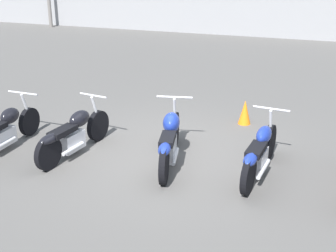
# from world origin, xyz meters

# --- Properties ---
(ground_plane) EXTENTS (60.00, 60.00, 0.00)m
(ground_plane) POSITION_xyz_m (0.00, 0.00, 0.00)
(ground_plane) COLOR #514F4C
(fence_back) EXTENTS (40.00, 0.04, 1.79)m
(fence_back) POSITION_xyz_m (0.00, 12.09, 0.90)
(fence_back) COLOR gray
(fence_back) RESTS_ON ground_plane
(motorcycle_slot_0) EXTENTS (0.67, 2.03, 0.94)m
(motorcycle_slot_0) POSITION_xyz_m (-3.07, -0.70, 0.39)
(motorcycle_slot_0) COLOR black
(motorcycle_slot_0) RESTS_ON ground_plane
(motorcycle_slot_1) EXTENTS (0.65, 2.05, 0.97)m
(motorcycle_slot_1) POSITION_xyz_m (-1.72, -0.49, 0.41)
(motorcycle_slot_1) COLOR black
(motorcycle_slot_1) RESTS_ON ground_plane
(motorcycle_slot_2) EXTENTS (0.74, 2.21, 1.01)m
(motorcycle_slot_2) POSITION_xyz_m (0.07, -0.27, 0.45)
(motorcycle_slot_2) COLOR black
(motorcycle_slot_2) RESTS_ON ground_plane
(motorcycle_slot_3) EXTENTS (0.65, 2.06, 1.00)m
(motorcycle_slot_3) POSITION_xyz_m (1.64, -0.27, 0.42)
(motorcycle_slot_3) COLOR black
(motorcycle_slot_3) RESTS_ON ground_plane
(traffic_cone_near) EXTENTS (0.27, 0.27, 0.53)m
(traffic_cone_near) POSITION_xyz_m (1.02, 2.06, 0.26)
(traffic_cone_near) COLOR orange
(traffic_cone_near) RESTS_ON ground_plane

